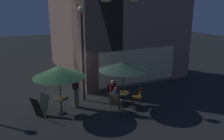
{
  "coord_description": "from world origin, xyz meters",
  "views": [
    {
      "loc": [
        -3.08,
        -10.85,
        4.88
      ],
      "look_at": [
        1.95,
        -0.73,
        1.73
      ],
      "focal_mm": 37.71,
      "sensor_mm": 36.0,
      "label": 1
    }
  ],
  "objects_px": {
    "menu_sandwich_board": "(40,106)",
    "cafe_table_1": "(123,97)",
    "cafe_chair_2": "(112,91)",
    "patio_umbrella_1": "(123,66)",
    "cafe_chair_1": "(139,95)",
    "cafe_table_0": "(61,103)",
    "patron_seated_1": "(114,90)",
    "cafe_chair_0": "(115,102)",
    "patio_umbrella_0": "(59,72)",
    "patron_seated_0": "(117,98)",
    "street_lamp_near_corner": "(82,33)",
    "patron_standing_2": "(76,89)"
  },
  "relations": [
    {
      "from": "cafe_table_1",
      "to": "cafe_chair_1",
      "type": "relative_size",
      "value": 0.76
    },
    {
      "from": "cafe_table_0",
      "to": "cafe_chair_2",
      "type": "distance_m",
      "value": 2.74
    },
    {
      "from": "patio_umbrella_0",
      "to": "cafe_chair_0",
      "type": "bearing_deg",
      "value": -26.09
    },
    {
      "from": "patio_umbrella_0",
      "to": "cafe_chair_0",
      "type": "distance_m",
      "value": 2.88
    },
    {
      "from": "menu_sandwich_board",
      "to": "patio_umbrella_0",
      "type": "distance_m",
      "value": 1.79
    },
    {
      "from": "cafe_table_0",
      "to": "cafe_table_1",
      "type": "xyz_separation_m",
      "value": [
        2.91,
        -0.57,
        -0.05
      ]
    },
    {
      "from": "patron_seated_0",
      "to": "patron_standing_2",
      "type": "height_order",
      "value": "patron_standing_2"
    },
    {
      "from": "cafe_chair_2",
      "to": "patio_umbrella_1",
      "type": "bearing_deg",
      "value": -0.0
    },
    {
      "from": "patio_umbrella_1",
      "to": "patron_standing_2",
      "type": "bearing_deg",
      "value": 155.14
    },
    {
      "from": "menu_sandwich_board",
      "to": "cafe_table_0",
      "type": "distance_m",
      "value": 0.93
    },
    {
      "from": "cafe_table_0",
      "to": "cafe_chair_2",
      "type": "relative_size",
      "value": 0.87
    },
    {
      "from": "patron_seated_0",
      "to": "patron_seated_1",
      "type": "distance_m",
      "value": 1.2
    },
    {
      "from": "cafe_chair_1",
      "to": "patron_seated_0",
      "type": "distance_m",
      "value": 1.39
    },
    {
      "from": "cafe_chair_0",
      "to": "patron_seated_0",
      "type": "height_order",
      "value": "patron_seated_0"
    },
    {
      "from": "menu_sandwich_board",
      "to": "patron_standing_2",
      "type": "distance_m",
      "value": 1.84
    },
    {
      "from": "cafe_table_0",
      "to": "patron_seated_1",
      "type": "relative_size",
      "value": 0.66
    },
    {
      "from": "cafe_chair_0",
      "to": "patron_seated_1",
      "type": "height_order",
      "value": "patron_seated_1"
    },
    {
      "from": "cafe_chair_0",
      "to": "cafe_chair_2",
      "type": "height_order",
      "value": "cafe_chair_0"
    },
    {
      "from": "menu_sandwich_board",
      "to": "cafe_chair_1",
      "type": "bearing_deg",
      "value": -39.19
    },
    {
      "from": "cafe_table_0",
      "to": "patron_standing_2",
      "type": "relative_size",
      "value": 0.42
    },
    {
      "from": "menu_sandwich_board",
      "to": "patron_seated_1",
      "type": "relative_size",
      "value": 0.82
    },
    {
      "from": "patio_umbrella_1",
      "to": "cafe_chair_0",
      "type": "bearing_deg",
      "value": -142.69
    },
    {
      "from": "patio_umbrella_1",
      "to": "patron_seated_1",
      "type": "relative_size",
      "value": 1.97
    },
    {
      "from": "cafe_table_0",
      "to": "cafe_chair_0",
      "type": "xyz_separation_m",
      "value": [
        2.23,
        -1.09,
        0.03
      ]
    },
    {
      "from": "street_lamp_near_corner",
      "to": "cafe_chair_2",
      "type": "distance_m",
      "value": 3.33
    },
    {
      "from": "patio_umbrella_0",
      "to": "patron_seated_0",
      "type": "relative_size",
      "value": 1.84
    },
    {
      "from": "cafe_chair_2",
      "to": "patron_seated_1",
      "type": "relative_size",
      "value": 0.76
    },
    {
      "from": "cafe_chair_1",
      "to": "menu_sandwich_board",
      "type": "bearing_deg",
      "value": 3.65
    },
    {
      "from": "cafe_table_1",
      "to": "cafe_table_0",
      "type": "bearing_deg",
      "value": 168.88
    },
    {
      "from": "cafe_chair_1",
      "to": "patron_standing_2",
      "type": "relative_size",
      "value": 0.52
    },
    {
      "from": "patio_umbrella_0",
      "to": "patron_standing_2",
      "type": "bearing_deg",
      "value": 24.93
    },
    {
      "from": "cafe_table_0",
      "to": "cafe_table_1",
      "type": "bearing_deg",
      "value": -11.12
    },
    {
      "from": "patio_umbrella_0",
      "to": "patron_seated_1",
      "type": "height_order",
      "value": "patio_umbrella_0"
    },
    {
      "from": "menu_sandwich_board",
      "to": "cafe_chair_0",
      "type": "relative_size",
      "value": 1.0
    },
    {
      "from": "cafe_chair_1",
      "to": "patron_seated_0",
      "type": "xyz_separation_m",
      "value": [
        -1.37,
        -0.22,
        0.16
      ]
    },
    {
      "from": "cafe_chair_1",
      "to": "cafe_chair_2",
      "type": "relative_size",
      "value": 1.06
    },
    {
      "from": "cafe_table_0",
      "to": "patio_umbrella_0",
      "type": "relative_size",
      "value": 0.33
    },
    {
      "from": "cafe_chair_2",
      "to": "menu_sandwich_board",
      "type": "bearing_deg",
      "value": -99.66
    },
    {
      "from": "cafe_chair_1",
      "to": "cafe_table_1",
      "type": "bearing_deg",
      "value": 0.0
    },
    {
      "from": "street_lamp_near_corner",
      "to": "patron_standing_2",
      "type": "height_order",
      "value": "street_lamp_near_corner"
    },
    {
      "from": "menu_sandwich_board",
      "to": "patio_umbrella_1",
      "type": "height_order",
      "value": "patio_umbrella_1"
    },
    {
      "from": "street_lamp_near_corner",
      "to": "patron_standing_2",
      "type": "xyz_separation_m",
      "value": [
        -0.65,
        -0.65,
        -2.6
      ]
    },
    {
      "from": "patio_umbrella_1",
      "to": "patron_seated_0",
      "type": "distance_m",
      "value": 1.53
    },
    {
      "from": "patron_standing_2",
      "to": "patron_seated_1",
      "type": "bearing_deg",
      "value": -89.23
    },
    {
      "from": "cafe_table_1",
      "to": "patio_umbrella_1",
      "type": "distance_m",
      "value": 1.57
    },
    {
      "from": "cafe_chair_2",
      "to": "patron_seated_1",
      "type": "height_order",
      "value": "patron_seated_1"
    },
    {
      "from": "menu_sandwich_board",
      "to": "cafe_table_1",
      "type": "relative_size",
      "value": 1.34
    },
    {
      "from": "menu_sandwich_board",
      "to": "cafe_chair_2",
      "type": "bearing_deg",
      "value": -25.75
    },
    {
      "from": "street_lamp_near_corner",
      "to": "cafe_chair_1",
      "type": "height_order",
      "value": "street_lamp_near_corner"
    },
    {
      "from": "cafe_chair_1",
      "to": "patio_umbrella_0",
      "type": "bearing_deg",
      "value": 2.7
    }
  ]
}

